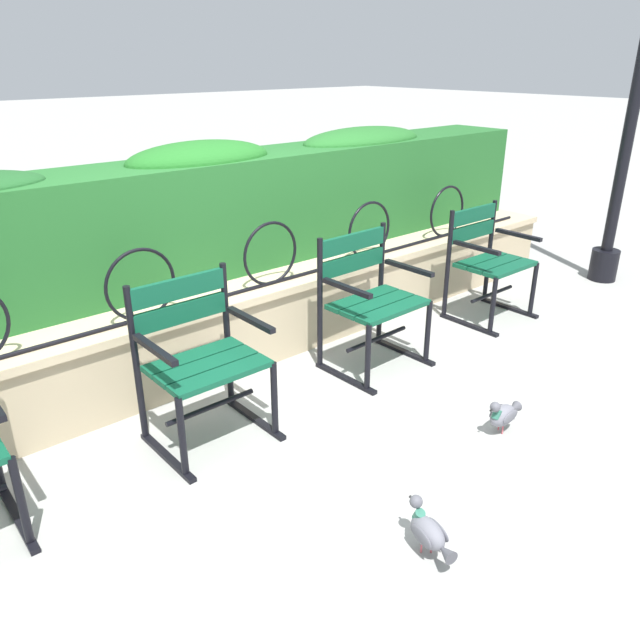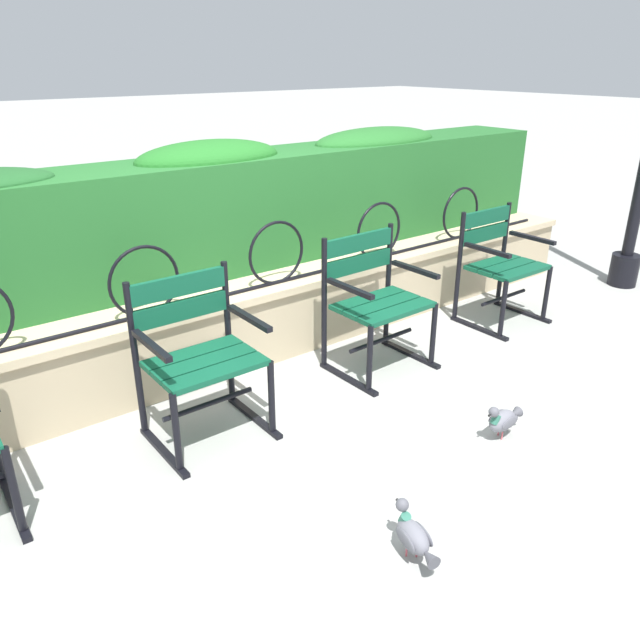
{
  "view_description": "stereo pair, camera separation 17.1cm",
  "coord_description": "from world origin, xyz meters",
  "px_view_note": "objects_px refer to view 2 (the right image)",
  "views": [
    {
      "loc": [
        -2.05,
        -2.27,
        1.89
      ],
      "look_at": [
        0.0,
        0.1,
        0.55
      ],
      "focal_mm": 34.71,
      "sensor_mm": 36.0,
      "label": 1
    },
    {
      "loc": [
        -1.92,
        -2.38,
        1.89
      ],
      "look_at": [
        0.0,
        0.1,
        0.55
      ],
      "focal_mm": 34.71,
      "sensor_mm": 36.0,
      "label": 2
    }
  ],
  "objects_px": {
    "park_chair_centre_left": "(198,353)",
    "park_chair_centre_right": "(374,298)",
    "park_chair_rightmost": "(499,262)",
    "pigeon_near_chairs": "(503,419)",
    "pigeon_far_side": "(413,536)"
  },
  "relations": [
    {
      "from": "park_chair_centre_left",
      "to": "park_chair_centre_right",
      "type": "distance_m",
      "value": 1.26
    },
    {
      "from": "park_chair_centre_left",
      "to": "park_chair_rightmost",
      "type": "xyz_separation_m",
      "value": [
        2.53,
        0.02,
        -0.01
      ]
    },
    {
      "from": "park_chair_centre_left",
      "to": "park_chair_rightmost",
      "type": "bearing_deg",
      "value": 0.46
    },
    {
      "from": "park_chair_centre_left",
      "to": "pigeon_far_side",
      "type": "relative_size",
      "value": 3.01
    },
    {
      "from": "park_chair_rightmost",
      "to": "pigeon_near_chairs",
      "type": "xyz_separation_m",
      "value": [
        -1.31,
        -1.07,
        -0.35
      ]
    },
    {
      "from": "park_chair_centre_right",
      "to": "pigeon_far_side",
      "type": "distance_m",
      "value": 1.77
    },
    {
      "from": "park_chair_centre_left",
      "to": "pigeon_near_chairs",
      "type": "relative_size",
      "value": 3.0
    },
    {
      "from": "park_chair_centre_right",
      "to": "park_chair_rightmost",
      "type": "relative_size",
      "value": 1.03
    },
    {
      "from": "park_chair_centre_left",
      "to": "pigeon_near_chairs",
      "type": "height_order",
      "value": "park_chair_centre_left"
    },
    {
      "from": "park_chair_centre_left",
      "to": "pigeon_far_side",
      "type": "distance_m",
      "value": 1.43
    },
    {
      "from": "park_chair_rightmost",
      "to": "pigeon_far_side",
      "type": "height_order",
      "value": "park_chair_rightmost"
    },
    {
      "from": "park_chair_centre_left",
      "to": "park_chair_rightmost",
      "type": "distance_m",
      "value": 2.53
    },
    {
      "from": "park_chair_rightmost",
      "to": "pigeon_far_side",
      "type": "xyz_separation_m",
      "value": [
        -2.31,
        -1.39,
        -0.35
      ]
    },
    {
      "from": "park_chair_centre_left",
      "to": "park_chair_rightmost",
      "type": "height_order",
      "value": "park_chair_centre_left"
    },
    {
      "from": "park_chair_centre_right",
      "to": "pigeon_near_chairs",
      "type": "xyz_separation_m",
      "value": [
        -0.04,
        -1.07,
        -0.36
      ]
    }
  ]
}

